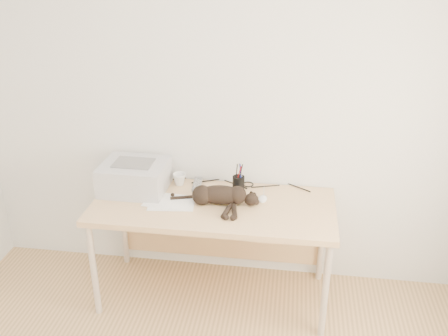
% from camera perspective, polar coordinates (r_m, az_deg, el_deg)
% --- Properties ---
extents(wall_back, '(3.50, 0.00, 3.50)m').
position_cam_1_polar(wall_back, '(3.40, -0.34, 7.09)').
color(wall_back, silver).
rests_on(wall_back, floor).
extents(desk, '(1.60, 0.70, 0.74)m').
position_cam_1_polar(desk, '(3.44, -1.00, -5.39)').
color(desk, tan).
rests_on(desk, floor).
extents(printer, '(0.45, 0.38, 0.21)m').
position_cam_1_polar(printer, '(3.49, -10.18, -0.95)').
color(printer, '#BABBC0').
rests_on(printer, desk).
extents(papers, '(0.35, 0.26, 0.01)m').
position_cam_1_polar(papers, '(3.33, -6.21, -3.90)').
color(papers, white).
rests_on(papers, desk).
extents(cat, '(0.60, 0.27, 0.14)m').
position_cam_1_polar(cat, '(3.27, -0.67, -3.21)').
color(cat, black).
rests_on(cat, desk).
extents(mug, '(0.13, 0.13, 0.09)m').
position_cam_1_polar(mug, '(3.54, -5.12, -1.30)').
color(mug, white).
rests_on(mug, desk).
extents(pen_cup, '(0.08, 0.08, 0.21)m').
position_cam_1_polar(pen_cup, '(3.43, 1.67, -1.81)').
color(pen_cup, black).
rests_on(pen_cup, desk).
extents(remote_grey, '(0.07, 0.20, 0.02)m').
position_cam_1_polar(remote_grey, '(3.53, -3.07, -1.86)').
color(remote_grey, slate).
rests_on(remote_grey, desk).
extents(remote_black, '(0.11, 0.17, 0.02)m').
position_cam_1_polar(remote_black, '(3.37, -0.73, -3.23)').
color(remote_black, black).
rests_on(remote_black, desk).
extents(mouse, '(0.06, 0.10, 0.03)m').
position_cam_1_polar(mouse, '(3.35, 4.44, -3.38)').
color(mouse, white).
rests_on(mouse, desk).
extents(cable_tangle, '(1.36, 0.08, 0.01)m').
position_cam_1_polar(cable_tangle, '(3.56, -0.44, -1.67)').
color(cable_tangle, black).
rests_on(cable_tangle, desk).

